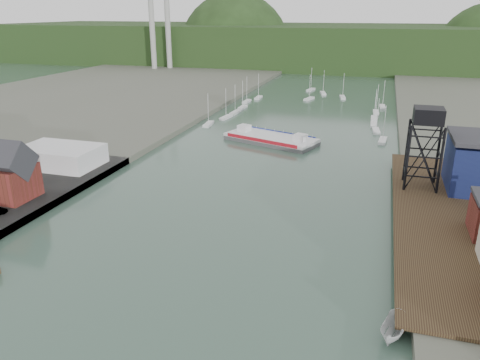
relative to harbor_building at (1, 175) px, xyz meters
The scene contains 10 objects.
ground 51.97m from the harbor_building, 35.54° to the right, with size 600.00×600.00×0.00m, color #2F4A3B.
east_pier 80.52m from the harbor_building, 10.75° to the left, with size 14.00×70.00×2.45m.
harbor_building is the anchor object (origin of this frame).
white_shed 20.22m from the harbor_building, 95.71° to the left, with size 18.00×12.00×4.50m, color silver.
lift_tower 82.49m from the harbor_building, 19.98° to the left, with size 6.50×6.50×16.00m.
marina_sailboats 116.48m from the harbor_building, 68.79° to the left, with size 57.71×92.65×0.90m.
smokestacks 213.72m from the harbor_building, 107.54° to the left, with size 11.20×8.20×60.00m.
distant_hills 274.04m from the harbor_building, 82.02° to the left, with size 500.00×120.00×80.00m.
chain_ferry 71.18m from the harbor_building, 56.76° to the left, with size 28.17×18.50×3.77m.
motorboat 74.69m from the harbor_building, 15.14° to the right, with size 2.38×6.33×2.45m, color silver.
Camera 1 is at (25.90, -37.16, 35.72)m, focal length 35.00 mm.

